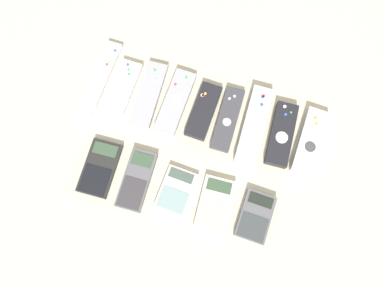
{
  "coord_description": "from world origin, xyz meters",
  "views": [
    {
      "loc": [
        0.08,
        -0.22,
        0.95
      ],
      "look_at": [
        0.0,
        0.03,
        0.01
      ],
      "focal_mm": 35.0,
      "sensor_mm": 36.0,
      "label": 1
    }
  ],
  "objects_px": {
    "calculator_0": "(100,168)",
    "remote_4": "(202,111)",
    "remote_1": "(123,87)",
    "remote_5": "(228,119)",
    "remote_8": "(310,142)",
    "calculator_1": "(137,180)",
    "calculator_2": "(175,190)",
    "calculator_3": "(215,204)",
    "remote_7": "(282,134)",
    "remote_0": "(101,78)",
    "calculator_4": "(256,216)",
    "remote_6": "(254,125)",
    "remote_3": "(176,101)",
    "remote_2": "(149,94)"
  },
  "relations": [
    {
      "from": "calculator_0",
      "to": "remote_4",
      "type": "bearing_deg",
      "value": 45.81
    },
    {
      "from": "remote_4",
      "to": "remote_1",
      "type": "bearing_deg",
      "value": -178.1
    },
    {
      "from": "remote_5",
      "to": "remote_8",
      "type": "height_order",
      "value": "remote_8"
    },
    {
      "from": "calculator_1",
      "to": "calculator_2",
      "type": "xyz_separation_m",
      "value": [
        0.1,
        0.01,
        -0.0
      ]
    },
    {
      "from": "calculator_3",
      "to": "remote_1",
      "type": "bearing_deg",
      "value": 142.02
    },
    {
      "from": "remote_7",
      "to": "calculator_3",
      "type": "xyz_separation_m",
      "value": [
        -0.11,
        -0.23,
        -0.0
      ]
    },
    {
      "from": "remote_8",
      "to": "calculator_3",
      "type": "relative_size",
      "value": 1.29
    },
    {
      "from": "remote_1",
      "to": "remote_0",
      "type": "bearing_deg",
      "value": 174.13
    },
    {
      "from": "calculator_2",
      "to": "calculator_1",
      "type": "bearing_deg",
      "value": -173.84
    },
    {
      "from": "remote_4",
      "to": "remote_8",
      "type": "xyz_separation_m",
      "value": [
        0.3,
        0.0,
        0.0
      ]
    },
    {
      "from": "remote_4",
      "to": "remote_8",
      "type": "relative_size",
      "value": 0.87
    },
    {
      "from": "remote_5",
      "to": "calculator_4",
      "type": "height_order",
      "value": "same"
    },
    {
      "from": "remote_7",
      "to": "remote_1",
      "type": "bearing_deg",
      "value": 177.04
    },
    {
      "from": "calculator_3",
      "to": "remote_7",
      "type": "bearing_deg",
      "value": 60.06
    },
    {
      "from": "remote_0",
      "to": "calculator_1",
      "type": "bearing_deg",
      "value": -50.12
    },
    {
      "from": "remote_7",
      "to": "remote_8",
      "type": "bearing_deg",
      "value": -0.75
    },
    {
      "from": "remote_0",
      "to": "remote_1",
      "type": "bearing_deg",
      "value": -5.7
    },
    {
      "from": "remote_7",
      "to": "remote_8",
      "type": "height_order",
      "value": "same"
    },
    {
      "from": "remote_6",
      "to": "calculator_3",
      "type": "relative_size",
      "value": 1.54
    },
    {
      "from": "remote_0",
      "to": "calculator_4",
      "type": "distance_m",
      "value": 0.56
    },
    {
      "from": "remote_0",
      "to": "calculator_2",
      "type": "height_order",
      "value": "remote_0"
    },
    {
      "from": "calculator_2",
      "to": "calculator_3",
      "type": "distance_m",
      "value": 0.11
    },
    {
      "from": "remote_5",
      "to": "calculator_0",
      "type": "relative_size",
      "value": 1.21
    },
    {
      "from": "calculator_0",
      "to": "remote_6",
      "type": "bearing_deg",
      "value": 30.9
    },
    {
      "from": "remote_6",
      "to": "calculator_0",
      "type": "distance_m",
      "value": 0.42
    },
    {
      "from": "remote_7",
      "to": "remote_8",
      "type": "xyz_separation_m",
      "value": [
        0.08,
        0.0,
        0.0
      ]
    },
    {
      "from": "remote_8",
      "to": "remote_3",
      "type": "bearing_deg",
      "value": -178.03
    },
    {
      "from": "remote_2",
      "to": "remote_1",
      "type": "bearing_deg",
      "value": 178.2
    },
    {
      "from": "remote_2",
      "to": "remote_3",
      "type": "relative_size",
      "value": 1.04
    },
    {
      "from": "remote_3",
      "to": "remote_1",
      "type": "bearing_deg",
      "value": -177.2
    },
    {
      "from": "remote_7",
      "to": "remote_6",
      "type": "bearing_deg",
      "value": 176.0
    },
    {
      "from": "remote_4",
      "to": "calculator_0",
      "type": "height_order",
      "value": "remote_4"
    },
    {
      "from": "calculator_3",
      "to": "calculator_4",
      "type": "distance_m",
      "value": 0.11
    },
    {
      "from": "remote_1",
      "to": "remote_4",
      "type": "relative_size",
      "value": 0.96
    },
    {
      "from": "remote_8",
      "to": "calculator_2",
      "type": "xyz_separation_m",
      "value": [
        -0.3,
        -0.23,
        -0.01
      ]
    },
    {
      "from": "calculator_0",
      "to": "calculator_2",
      "type": "height_order",
      "value": "same"
    },
    {
      "from": "remote_2",
      "to": "calculator_4",
      "type": "bearing_deg",
      "value": -35.19
    },
    {
      "from": "remote_1",
      "to": "remote_7",
      "type": "xyz_separation_m",
      "value": [
        0.45,
        0.0,
        0.0
      ]
    },
    {
      "from": "remote_0",
      "to": "remote_5",
      "type": "height_order",
      "value": "same"
    },
    {
      "from": "calculator_0",
      "to": "calculator_3",
      "type": "height_order",
      "value": "calculator_3"
    },
    {
      "from": "calculator_3",
      "to": "remote_6",
      "type": "bearing_deg",
      "value": 76.97
    },
    {
      "from": "remote_7",
      "to": "calculator_3",
      "type": "distance_m",
      "value": 0.26
    },
    {
      "from": "remote_3",
      "to": "remote_5",
      "type": "height_order",
      "value": "remote_3"
    },
    {
      "from": "remote_3",
      "to": "calculator_0",
      "type": "height_order",
      "value": "remote_3"
    },
    {
      "from": "remote_2",
      "to": "calculator_4",
      "type": "distance_m",
      "value": 0.43
    },
    {
      "from": "remote_8",
      "to": "calculator_4",
      "type": "distance_m",
      "value": 0.24
    },
    {
      "from": "remote_6",
      "to": "calculator_4",
      "type": "xyz_separation_m",
      "value": [
        0.07,
        -0.23,
        -0.0
      ]
    },
    {
      "from": "remote_3",
      "to": "calculator_4",
      "type": "bearing_deg",
      "value": -37.21
    },
    {
      "from": "remote_0",
      "to": "remote_8",
      "type": "xyz_separation_m",
      "value": [
        0.59,
        0.0,
        0.0
      ]
    },
    {
      "from": "remote_6",
      "to": "calculator_3",
      "type": "distance_m",
      "value": 0.23
    }
  ]
}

